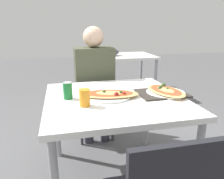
{
  "coord_description": "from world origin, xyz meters",
  "views": [
    {
      "loc": [
        -0.38,
        -1.52,
        1.26
      ],
      "look_at": [
        -0.02,
        0.0,
        0.78
      ],
      "focal_mm": 35.0,
      "sensor_mm": 36.0,
      "label": 1
    }
  ],
  "objects_px": {
    "drink_glass": "(85,98)",
    "pizza_second": "(165,91)",
    "dining_table": "(115,106)",
    "pizza_main": "(109,95)",
    "soda_can": "(68,91)",
    "chair_far_seated": "(93,93)",
    "person_seated": "(94,76)"
  },
  "relations": [
    {
      "from": "dining_table",
      "to": "pizza_main",
      "type": "bearing_deg",
      "value": 162.11
    },
    {
      "from": "chair_far_seated",
      "to": "person_seated",
      "type": "height_order",
      "value": "person_seated"
    },
    {
      "from": "soda_can",
      "to": "drink_glass",
      "type": "bearing_deg",
      "value": -59.71
    },
    {
      "from": "pizza_main",
      "to": "pizza_second",
      "type": "height_order",
      "value": "pizza_second"
    },
    {
      "from": "soda_can",
      "to": "chair_far_seated",
      "type": "bearing_deg",
      "value": 69.05
    },
    {
      "from": "person_seated",
      "to": "drink_glass",
      "type": "relative_size",
      "value": 10.5
    },
    {
      "from": "drink_glass",
      "to": "pizza_second",
      "type": "relative_size",
      "value": 0.28
    },
    {
      "from": "pizza_main",
      "to": "drink_glass",
      "type": "relative_size",
      "value": 4.09
    },
    {
      "from": "dining_table",
      "to": "drink_glass",
      "type": "bearing_deg",
      "value": -150.52
    },
    {
      "from": "person_seated",
      "to": "soda_can",
      "type": "xyz_separation_m",
      "value": [
        -0.3,
        -0.67,
        0.06
      ]
    },
    {
      "from": "dining_table",
      "to": "soda_can",
      "type": "xyz_separation_m",
      "value": [
        -0.34,
        0.04,
        0.13
      ]
    },
    {
      "from": "pizza_main",
      "to": "chair_far_seated",
      "type": "bearing_deg",
      "value": 90.46
    },
    {
      "from": "chair_far_seated",
      "to": "person_seated",
      "type": "xyz_separation_m",
      "value": [
        -0.0,
        -0.11,
        0.23
      ]
    },
    {
      "from": "dining_table",
      "to": "pizza_main",
      "type": "relative_size",
      "value": 2.13
    },
    {
      "from": "drink_glass",
      "to": "pizza_second",
      "type": "xyz_separation_m",
      "value": [
        0.65,
        0.13,
        -0.04
      ]
    },
    {
      "from": "soda_can",
      "to": "dining_table",
      "type": "bearing_deg",
      "value": -7.1
    },
    {
      "from": "dining_table",
      "to": "pizza_main",
      "type": "xyz_separation_m",
      "value": [
        -0.04,
        0.01,
        0.09
      ]
    },
    {
      "from": "pizza_second",
      "to": "pizza_main",
      "type": "bearing_deg",
      "value": 177.44
    },
    {
      "from": "chair_far_seated",
      "to": "drink_glass",
      "type": "height_order",
      "value": "chair_far_seated"
    },
    {
      "from": "pizza_main",
      "to": "dining_table",
      "type": "bearing_deg",
      "value": -17.89
    },
    {
      "from": "soda_can",
      "to": "pizza_second",
      "type": "relative_size",
      "value": 0.3
    },
    {
      "from": "chair_far_seated",
      "to": "pizza_second",
      "type": "bearing_deg",
      "value": 118.9
    },
    {
      "from": "chair_far_seated",
      "to": "pizza_main",
      "type": "distance_m",
      "value": 0.85
    },
    {
      "from": "dining_table",
      "to": "drink_glass",
      "type": "relative_size",
      "value": 8.74
    },
    {
      "from": "soda_can",
      "to": "pizza_second",
      "type": "distance_m",
      "value": 0.76
    },
    {
      "from": "chair_far_seated",
      "to": "soda_can",
      "type": "relative_size",
      "value": 6.94
    },
    {
      "from": "dining_table",
      "to": "drink_glass",
      "type": "xyz_separation_m",
      "value": [
        -0.24,
        -0.14,
        0.13
      ]
    },
    {
      "from": "drink_glass",
      "to": "pizza_main",
      "type": "bearing_deg",
      "value": 36.46
    },
    {
      "from": "dining_table",
      "to": "pizza_main",
      "type": "distance_m",
      "value": 0.1
    },
    {
      "from": "pizza_second",
      "to": "soda_can",
      "type": "bearing_deg",
      "value": 176.19
    },
    {
      "from": "soda_can",
      "to": "person_seated",
      "type": "bearing_deg",
      "value": 65.94
    },
    {
      "from": "drink_glass",
      "to": "pizza_second",
      "type": "height_order",
      "value": "drink_glass"
    }
  ]
}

